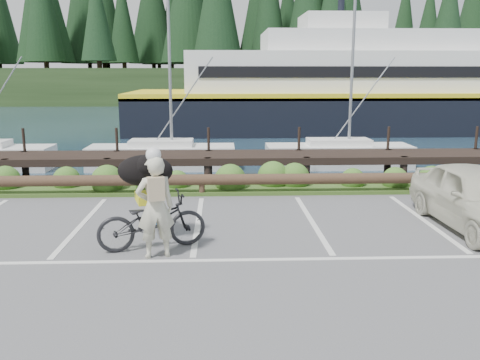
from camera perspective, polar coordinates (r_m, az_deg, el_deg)
name	(u,v)px	position (r m, az deg, el deg)	size (l,w,h in m)	color
ground	(194,253)	(9.71, -5.23, -8.18)	(72.00, 72.00, 0.00)	#535355
harbor_backdrop	(219,93)	(87.64, -2.33, 9.74)	(170.00, 160.00, 30.00)	#1B3041
vegetation_strip	(203,188)	(14.79, -4.20, -0.93)	(34.00, 1.60, 0.10)	#3D5B21
log_rail	(202,196)	(14.12, -4.29, -1.76)	(32.00, 0.30, 0.60)	#443021
bicycle	(152,221)	(9.91, -9.86, -4.58)	(0.73, 2.08, 1.09)	black
cyclist	(155,207)	(9.34, -9.49, -3.04)	(0.69, 0.45, 1.89)	beige
dog	(145,171)	(10.35, -10.60, 1.04)	(1.11, 0.54, 0.64)	black
parked_car	(477,197)	(12.14, 25.11, -1.75)	(1.65, 4.10, 1.40)	beige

